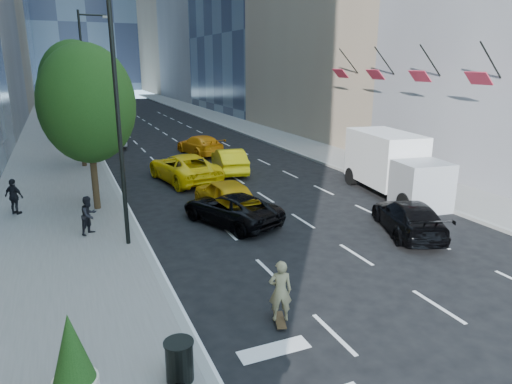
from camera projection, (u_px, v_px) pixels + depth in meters
name	position (u px, v px, depth m)	size (l,w,h in m)	color
ground	(332.00, 259.00, 16.20)	(160.00, 160.00, 0.00)	black
sidewalk_left	(55.00, 143.00, 39.30)	(6.00, 120.00, 0.15)	slate
sidewalk_right	(257.00, 131.00, 46.50)	(4.00, 120.00, 0.15)	slate
lamp_near	(121.00, 90.00, 15.76)	(2.13, 0.22, 10.00)	black
lamp_far	(87.00, 76.00, 31.67)	(2.13, 0.22, 10.00)	black
tree_near	(87.00, 104.00, 20.08)	(4.20, 4.20, 7.46)	black
tree_mid	(76.00, 86.00, 28.82)	(4.50, 4.50, 7.99)	black
tree_far	(71.00, 87.00, 40.51)	(3.90, 3.90, 6.92)	black
traffic_signal	(77.00, 87.00, 47.99)	(2.48, 0.53, 5.20)	black
facade_flags	(398.00, 72.00, 27.39)	(1.85, 13.30, 2.05)	black
skateboarder	(280.00, 295.00, 11.97)	(0.62, 0.41, 1.70)	#817751
black_sedan_lincoln	(231.00, 208.00, 19.68)	(2.22, 4.81, 1.34)	black
black_sedan_mercedes	(408.00, 217.00, 18.49)	(1.93, 4.75, 1.38)	black
taxi_a	(226.00, 196.00, 21.09)	(1.90, 4.73, 1.61)	#DB9D0B
taxi_b	(229.00, 161.00, 28.83)	(1.62, 4.64, 1.53)	yellow
taxi_c	(184.00, 167.00, 26.72)	(2.70, 5.85, 1.62)	yellow
taxi_d	(200.00, 145.00, 34.59)	(2.04, 5.03, 1.46)	#FF9D0D
city_bus	(105.00, 124.00, 40.20)	(2.51, 10.75, 2.99)	silver
box_truck	(393.00, 165.00, 23.58)	(3.31, 6.95, 3.19)	silver
pedestrian_a	(89.00, 215.00, 17.98)	(0.76, 0.59, 1.56)	black
pedestrian_b	(14.00, 197.00, 20.34)	(0.96, 0.40, 1.64)	black
trash_can	(179.00, 362.00, 9.69)	(0.59, 0.59, 0.89)	black
planter_shrub	(73.00, 366.00, 8.68)	(0.88, 0.88, 2.11)	beige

